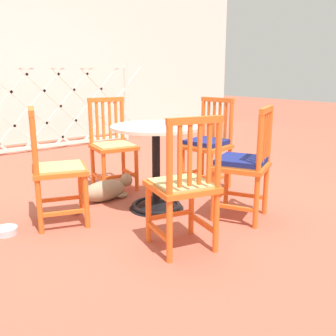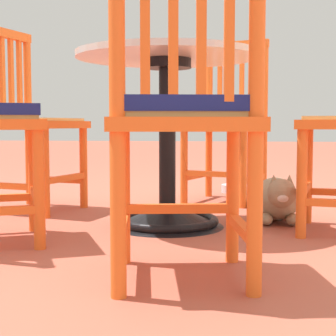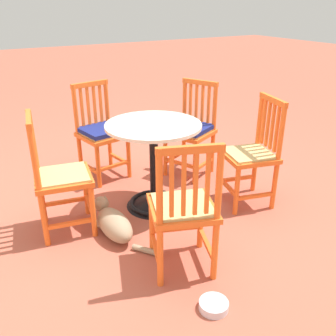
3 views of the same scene
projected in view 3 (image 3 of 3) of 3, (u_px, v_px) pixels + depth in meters
name	position (u px, v px, depth m)	size (l,w,h in m)	color
ground_plane	(157.00, 203.00, 3.24)	(24.00, 24.00, 0.00)	#AD5642
cafe_table	(154.00, 175.00, 3.08)	(0.76, 0.76, 0.73)	black
orange_chair_facing_out	(101.00, 133.00, 3.56)	(0.47, 0.47, 0.91)	orange
orange_chair_at_corner	(59.00, 178.00, 2.70)	(0.47, 0.47, 0.91)	orange
orange_chair_tucked_in	(183.00, 210.00, 2.29)	(0.51, 0.51, 0.91)	orange
orange_chair_near_fence	(252.00, 155.00, 3.09)	(0.49, 0.49, 0.91)	orange
orange_chair_by_planter	(191.00, 131.00, 3.62)	(0.53, 0.53, 0.91)	orange
tabby_cat	(113.00, 222.00, 2.78)	(0.72, 0.30, 0.23)	#9E896B
pet_water_bowl	(214.00, 305.00, 2.12)	(0.17, 0.17, 0.05)	silver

